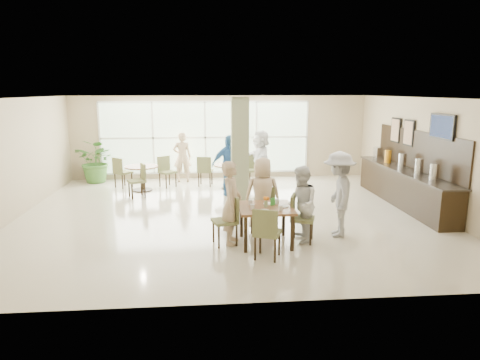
{
  "coord_description": "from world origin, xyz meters",
  "views": [
    {
      "loc": [
        -0.56,
        -10.07,
        2.97
      ],
      "look_at": [
        0.2,
        -1.2,
        1.1
      ],
      "focal_mm": 32.0,
      "sensor_mm": 36.0,
      "label": 1
    }
  ],
  "objects": [
    {
      "name": "framed_art_a",
      "position": [
        4.95,
        1.0,
        1.85
      ],
      "size": [
        0.05,
        0.55,
        0.7
      ],
      "color": "black",
      "rests_on": "ground"
    },
    {
      "name": "adult_standing",
      "position": [
        -1.27,
        3.89,
        0.82
      ],
      "size": [
        0.61,
        0.41,
        1.65
      ],
      "primitive_type": "imported",
      "rotation": [
        0.0,
        0.0,
        3.12
      ],
      "color": "tan",
      "rests_on": "ground"
    },
    {
      "name": "teen_far",
      "position": [
        0.68,
        -1.26,
        0.79
      ],
      "size": [
        0.79,
        0.45,
        1.59
      ],
      "primitive_type": "imported",
      "rotation": [
        0.0,
        0.0,
        3.11
      ],
      "color": "tan",
      "rests_on": "ground"
    },
    {
      "name": "teen_right",
      "position": [
        1.34,
        -2.04,
        0.76
      ],
      "size": [
        0.6,
        0.76,
        1.53
      ],
      "primitive_type": "imported",
      "rotation": [
        0.0,
        0.0,
        -1.6
      ],
      "color": "white",
      "rests_on": "ground"
    },
    {
      "name": "wall_tv",
      "position": [
        4.94,
        -0.6,
        2.15
      ],
      "size": [
        0.06,
        1.0,
        0.58
      ],
      "color": "black",
      "rests_on": "ground"
    },
    {
      "name": "main_table",
      "position": [
        0.63,
        -2.11,
        0.67
      ],
      "size": [
        1.04,
        1.04,
        0.75
      ],
      "color": "brown",
      "rests_on": "ground"
    },
    {
      "name": "buffet_counter",
      "position": [
        4.7,
        0.51,
        0.55
      ],
      "size": [
        0.64,
        4.7,
        1.95
      ],
      "color": "black",
      "rests_on": "ground"
    },
    {
      "name": "tabletop_clutter",
      "position": [
        0.66,
        -2.13,
        0.81
      ],
      "size": [
        0.76,
        0.71,
        0.21
      ],
      "color": "white",
      "rests_on": "main_table"
    },
    {
      "name": "framed_art_b",
      "position": [
        4.95,
        1.8,
        1.85
      ],
      "size": [
        0.05,
        0.55,
        0.7
      ],
      "color": "black",
      "rests_on": "ground"
    },
    {
      "name": "teen_left",
      "position": [
        -0.04,
        -2.03,
        0.82
      ],
      "size": [
        0.51,
        0.67,
        1.65
      ],
      "primitive_type": "imported",
      "rotation": [
        0.0,
        0.0,
        1.36
      ],
      "color": "tan",
      "rests_on": "ground"
    },
    {
      "name": "chairs_table_left",
      "position": [
        -2.41,
        2.76,
        0.47
      ],
      "size": [
        2.0,
        1.96,
        0.95
      ],
      "color": "#636C3B",
      "rests_on": "ground"
    },
    {
      "name": "adult_b",
      "position": [
        1.18,
        2.77,
        0.89
      ],
      "size": [
        0.8,
        1.69,
        1.79
      ],
      "primitive_type": "imported",
      "rotation": [
        0.0,
        0.0,
        -1.52
      ],
      "color": "white",
      "rests_on": "ground"
    },
    {
      "name": "potted_plant",
      "position": [
        -4.04,
        4.04,
        0.71
      ],
      "size": [
        1.7,
        1.7,
        1.43
      ],
      "primitive_type": "imported",
      "rotation": [
        0.0,
        0.0,
        -0.42
      ],
      "color": "#3E702D",
      "rests_on": "ground"
    },
    {
      "name": "ground",
      "position": [
        0.0,
        0.0,
        0.0
      ],
      "size": [
        10.0,
        10.0,
        0.0
      ],
      "primitive_type": "plane",
      "color": "beige",
      "rests_on": "ground"
    },
    {
      "name": "room_shell",
      "position": [
        0.0,
        0.0,
        1.7
      ],
      "size": [
        10.0,
        10.0,
        10.0
      ],
      "color": "white",
      "rests_on": "ground"
    },
    {
      "name": "window_bank",
      "position": [
        -0.5,
        4.46,
        1.4
      ],
      "size": [
        7.0,
        0.04,
        7.0
      ],
      "color": "silver",
      "rests_on": "ground"
    },
    {
      "name": "round_table_left",
      "position": [
        -2.43,
        2.74,
        0.55
      ],
      "size": [
        1.0,
        1.0,
        0.75
      ],
      "color": "brown",
      "rests_on": "ground"
    },
    {
      "name": "chairs_table_right",
      "position": [
        0.26,
        2.86,
        0.47
      ],
      "size": [
        2.07,
        1.78,
        0.95
      ],
      "color": "#636C3B",
      "rests_on": "ground"
    },
    {
      "name": "teen_standing",
      "position": [
        2.18,
        -1.77,
        0.88
      ],
      "size": [
        0.85,
        1.24,
        1.77
      ],
      "primitive_type": "imported",
      "rotation": [
        0.0,
        0.0,
        -1.75
      ],
      "color": "#A8A8AA",
      "rests_on": "ground"
    },
    {
      "name": "column",
      "position": [
        0.4,
        1.2,
        1.4
      ],
      "size": [
        0.45,
        0.45,
        2.8
      ],
      "primitive_type": "cube",
      "color": "#787E58",
      "rests_on": "ground"
    },
    {
      "name": "adult_a",
      "position": [
        0.15,
        2.02,
        0.87
      ],
      "size": [
        1.12,
        0.8,
        1.73
      ],
      "primitive_type": "imported",
      "rotation": [
        0.0,
        0.0,
        0.24
      ],
      "color": "#3B75B3",
      "rests_on": "ground"
    },
    {
      "name": "chairs_main_table",
      "position": [
        0.6,
        -2.1,
        0.47
      ],
      "size": [
        2.11,
        2.03,
        0.95
      ],
      "color": "#636C3B",
      "rests_on": "ground"
    },
    {
      "name": "round_table_right",
      "position": [
        0.27,
        2.79,
        0.56
      ],
      "size": [
        1.05,
        1.05,
        0.75
      ],
      "color": "brown",
      "rests_on": "ground"
    }
  ]
}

